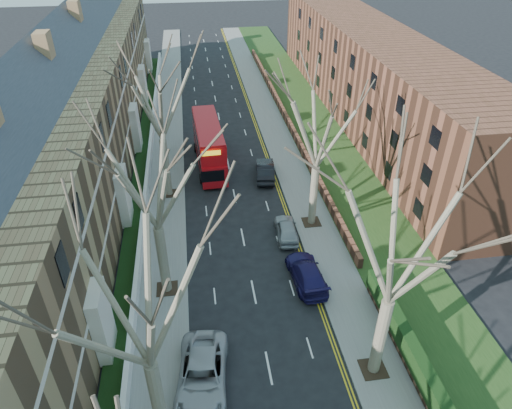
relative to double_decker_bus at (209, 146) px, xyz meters
name	(u,v)px	position (x,y,z in m)	size (l,w,h in m)	color
pavement_left	(168,141)	(-4.22, 6.05, -2.02)	(3.00, 102.00, 0.12)	slate
pavement_right	(277,134)	(7.78, 6.05, -2.02)	(3.00, 102.00, 0.12)	slate
terrace_left	(69,129)	(-11.86, -1.95, 3.45)	(9.70, 78.00, 13.60)	brown
flats_right	(369,74)	(19.25, 10.05, 2.90)	(13.97, 54.00, 10.00)	brown
front_wall_left	(148,174)	(-5.87, -1.95, -1.46)	(0.30, 78.00, 1.00)	white
grass_verge_right	(316,131)	(12.28, 6.05, -1.93)	(6.00, 102.00, 0.06)	#1E3B15
tree_left_mid	(136,293)	(-3.92, -26.95, 7.47)	(10.50, 10.50, 14.71)	brown
tree_left_far	(150,170)	(-3.92, -16.95, 7.16)	(10.15, 10.15, 14.22)	brown
tree_left_dist	(156,90)	(-3.92, -4.95, 7.47)	(10.50, 10.50, 14.71)	brown
tree_right_mid	(404,234)	(7.48, -24.95, 7.47)	(10.50, 10.50, 14.71)	brown
tree_right_far	(320,116)	(7.48, -10.95, 7.16)	(10.15, 10.15, 14.22)	brown
double_decker_bus	(209,146)	(0.00, 0.00, 0.00)	(2.93, 10.18, 4.25)	#AD0C12
car_left_far	(202,375)	(-1.89, -24.43, -1.30)	(2.61, 5.66, 1.57)	#A6A5AB
car_right_near	(307,273)	(5.48, -17.42, -1.37)	(2.01, 4.95, 1.44)	#1C154C
car_right_mid	(286,229)	(5.14, -12.32, -1.41)	(1.60, 3.97, 1.35)	#95999D
car_right_far	(265,170)	(4.99, -3.11, -1.32)	(1.61, 4.62, 1.52)	black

